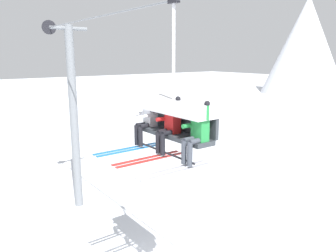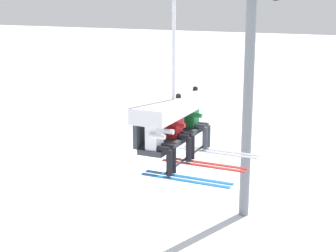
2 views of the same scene
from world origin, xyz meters
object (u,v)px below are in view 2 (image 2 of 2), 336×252
Objects in this scene: lift_tower_far at (248,101)px; skier_green at (197,118)px; skier_white at (161,141)px; skier_red at (180,128)px; chairlift_chair at (170,113)px.

skier_green is at bearing -172.74° from lift_tower_far.
skier_green is (-7.24, -0.92, 1.04)m from lift_tower_far.
skier_white is 1.00× the size of skier_green.
skier_red is at bearing 180.00° from skier_green.
skier_white is 0.91m from skier_red.
skier_green reaches higher than skier_white.
chairlift_chair reaches higher than skier_white.
skier_red is at bearing 0.43° from skier_white.
skier_white is at bearing -179.57° from skier_red.
skier_red is 1.00× the size of skier_green.
skier_green is (0.91, -0.21, -0.29)m from chairlift_chair.
skier_red is (0.91, 0.01, 0.02)m from skier_white.
skier_green is (1.81, 0.01, 0.02)m from skier_white.
skier_white is (-9.05, -0.93, 1.02)m from lift_tower_far.
chairlift_chair is 0.36m from skier_red.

